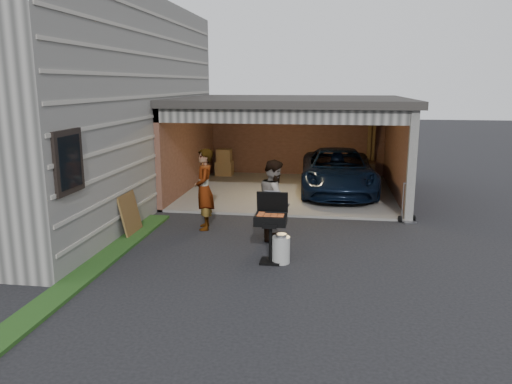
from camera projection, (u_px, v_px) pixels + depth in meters
ground at (222, 264)px, 9.36m from camera, size 80.00×80.00×0.00m
house at (35, 105)px, 13.51m from camera, size 7.00×11.00×5.50m
groundcover_strip at (84, 275)px, 8.72m from camera, size 0.50×8.00×0.06m
garage at (292, 131)px, 15.42m from camera, size 6.80×6.30×2.90m
minivan at (338, 173)px, 15.15m from camera, size 2.34×4.76×1.30m
woman at (204, 189)px, 11.42m from camera, size 0.61×0.78×1.87m
man at (274, 200)px, 10.73m from camera, size 0.77×0.92×1.73m
bbq_grill at (271, 222)px, 9.29m from camera, size 0.59×0.52×1.32m
propane_tank at (281, 250)px, 9.36m from camera, size 0.40×0.40×0.51m
plywood_panel at (130, 214)px, 11.07m from camera, size 0.24×0.85×0.94m
hand_truck at (408, 215)px, 12.11m from camera, size 0.44×0.41×0.98m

